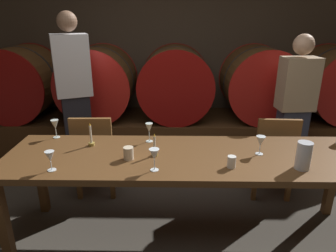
# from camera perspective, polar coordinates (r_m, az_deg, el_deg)

# --- Properties ---
(back_wall) EXTENTS (6.80, 0.24, 2.51)m
(back_wall) POSITION_cam_1_polar(r_m,az_deg,el_deg) (4.65, 1.72, 13.41)
(back_wall) COLOR #473A2D
(back_wall) RESTS_ON ground
(barrel_shelf) EXTENTS (6.12, 0.90, 0.45)m
(barrel_shelf) POSITION_cam_1_polar(r_m,az_deg,el_deg) (4.36, 1.67, -1.04)
(barrel_shelf) COLOR #4C2D16
(barrel_shelf) RESTS_ON ground
(wine_barrel_far_left) EXTENTS (0.97, 0.86, 0.97)m
(wine_barrel_far_left) POSITION_cam_1_polar(r_m,az_deg,el_deg) (4.64, -25.67, 7.31)
(wine_barrel_far_left) COLOR brown
(wine_barrel_far_left) RESTS_ON barrel_shelf
(wine_barrel_left) EXTENTS (0.97, 0.86, 0.97)m
(wine_barrel_left) POSITION_cam_1_polar(r_m,az_deg,el_deg) (4.28, -12.81, 7.85)
(wine_barrel_left) COLOR brown
(wine_barrel_left) RESTS_ON barrel_shelf
(wine_barrel_center) EXTENTS (0.97, 0.86, 0.97)m
(wine_barrel_center) POSITION_cam_1_polar(r_m,az_deg,el_deg) (4.16, 1.39, 8.00)
(wine_barrel_center) COLOR brown
(wine_barrel_center) RESTS_ON barrel_shelf
(wine_barrel_right) EXTENTS (0.97, 0.86, 0.97)m
(wine_barrel_right) POSITION_cam_1_polar(r_m,az_deg,el_deg) (4.32, 16.60, 7.62)
(wine_barrel_right) COLOR brown
(wine_barrel_right) RESTS_ON barrel_shelf
(dining_table) EXTENTS (2.87, 0.80, 0.76)m
(dining_table) POSITION_cam_1_polar(r_m,az_deg,el_deg) (2.44, 3.73, -6.80)
(dining_table) COLOR brown
(dining_table) RESTS_ON ground
(chair_left) EXTENTS (0.41, 0.41, 0.88)m
(chair_left) POSITION_cam_1_polar(r_m,az_deg,el_deg) (3.21, -13.38, -4.61)
(chair_left) COLOR brown
(chair_left) RESTS_ON ground
(chair_right) EXTENTS (0.42, 0.42, 0.88)m
(chair_right) POSITION_cam_1_polar(r_m,az_deg,el_deg) (3.27, 18.88, -4.71)
(chair_right) COLOR brown
(chair_right) RESTS_ON ground
(guest_left) EXTENTS (0.44, 0.37, 1.83)m
(guest_left) POSITION_cam_1_polar(r_m,az_deg,el_deg) (3.62, -16.94, 5.61)
(guest_left) COLOR black
(guest_left) RESTS_ON ground
(guest_right) EXTENTS (0.40, 0.27, 1.61)m
(guest_right) POSITION_cam_1_polar(r_m,az_deg,el_deg) (3.67, 22.42, 3.19)
(guest_right) COLOR #33384C
(guest_right) RESTS_ON ground
(candle_left) EXTENTS (0.05, 0.05, 0.20)m
(candle_left) POSITION_cam_1_polar(r_m,az_deg,el_deg) (2.63, -14.10, -2.43)
(candle_left) COLOR olive
(candle_left) RESTS_ON dining_table
(candle_right) EXTENTS (0.05, 0.05, 0.19)m
(candle_right) POSITION_cam_1_polar(r_m,az_deg,el_deg) (2.38, -2.52, -4.44)
(candle_right) COLOR olive
(candle_right) RESTS_ON dining_table
(pitcher) EXTENTS (0.10, 0.10, 0.20)m
(pitcher) POSITION_cam_1_polar(r_m,az_deg,el_deg) (2.36, 23.89, -5.06)
(pitcher) COLOR silver
(pitcher) RESTS_ON dining_table
(wine_glass_far_left) EXTENTS (0.07, 0.07, 0.16)m
(wine_glass_far_left) POSITION_cam_1_polar(r_m,az_deg,el_deg) (2.87, -20.25, 0.16)
(wine_glass_far_left) COLOR silver
(wine_glass_far_left) RESTS_ON dining_table
(wine_glass_left) EXTENTS (0.07, 0.07, 0.15)m
(wine_glass_left) POSITION_cam_1_polar(r_m,az_deg,el_deg) (2.29, -21.06, -5.39)
(wine_glass_left) COLOR white
(wine_glass_left) RESTS_ON dining_table
(wine_glass_center_left) EXTENTS (0.06, 0.06, 0.17)m
(wine_glass_center_left) POSITION_cam_1_polar(r_m,az_deg,el_deg) (2.61, -3.53, -0.46)
(wine_glass_center_left) COLOR silver
(wine_glass_center_left) RESTS_ON dining_table
(wine_glass_center_right) EXTENTS (0.07, 0.07, 0.16)m
(wine_glass_center_right) POSITION_cam_1_polar(r_m,az_deg,el_deg) (2.14, -2.58, -5.41)
(wine_glass_center_right) COLOR white
(wine_glass_center_right) RESTS_ON dining_table
(wine_glass_right) EXTENTS (0.07, 0.07, 0.15)m
(wine_glass_right) POSITION_cam_1_polar(r_m,az_deg,el_deg) (2.49, 16.81, -2.81)
(wine_glass_right) COLOR white
(wine_glass_right) RESTS_ON dining_table
(cup_left) EXTENTS (0.08, 0.08, 0.10)m
(cup_left) POSITION_cam_1_polar(r_m,az_deg,el_deg) (2.34, -7.35, -5.03)
(cup_left) COLOR beige
(cup_left) RESTS_ON dining_table
(cup_center) EXTENTS (0.06, 0.06, 0.09)m
(cup_center) POSITION_cam_1_polar(r_m,az_deg,el_deg) (2.25, 11.72, -6.53)
(cup_center) COLOR white
(cup_center) RESTS_ON dining_table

